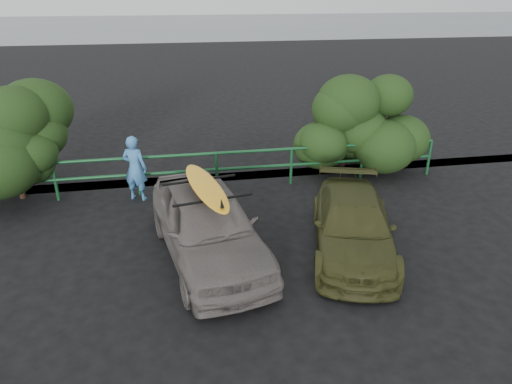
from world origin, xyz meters
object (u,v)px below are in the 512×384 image
Objects in this scene: guardrail at (178,173)px; man at (135,168)px; surfboard at (206,187)px; sedan at (208,225)px; olive_vehicle at (353,225)px.

man is at bearing -165.49° from guardrail.
surfboard is (1.55, -3.02, 0.69)m from man.
surfboard is (0.52, -3.28, 1.00)m from guardrail.
sedan is at bearing 0.00° from surfboard.
sedan is 2.54× the size of man.
guardrail is at bearing 150.25° from olive_vehicle.
sedan is 0.80m from surfboard.
surfboard reaches higher than sedan.
olive_vehicle is 2.29× the size of man.
man is (-1.03, -0.27, 0.31)m from guardrail.
guardrail is at bearing 87.94° from sedan.
man is 0.68× the size of surfboard.
man is at bearing 106.14° from sedan.
guardrail is 4.88m from olive_vehicle.
man reaches higher than guardrail.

